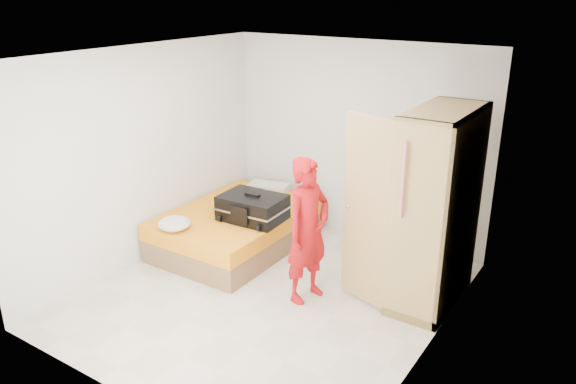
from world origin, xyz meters
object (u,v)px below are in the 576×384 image
Objects in this scene: bed at (236,229)px; round_cushion at (174,223)px; suitcase at (253,208)px; person at (308,230)px; wardrobe at (431,214)px.

bed is 0.94m from round_cushion.
person is at bearing -26.80° from suitcase.
suitcase is (-1.09, 0.48, -0.14)m from person.
suitcase is 2.11× the size of round_cushion.
person is at bearing 9.20° from round_cushion.
round_cushion is (-0.59, -0.75, -0.08)m from suitcase.
bed is 0.96× the size of wardrobe.
bed is 2.49× the size of suitcase.
wardrobe is 2.94m from round_cushion.
wardrobe reaches higher than person.
round_cushion is (-0.25, -0.84, 0.32)m from bed.
round_cushion is at bearing -161.07° from wardrobe.
suitcase is at bearing 51.89° from round_cushion.
round_cushion reaches higher than bed.
wardrobe is (2.50, 0.10, 0.75)m from bed.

